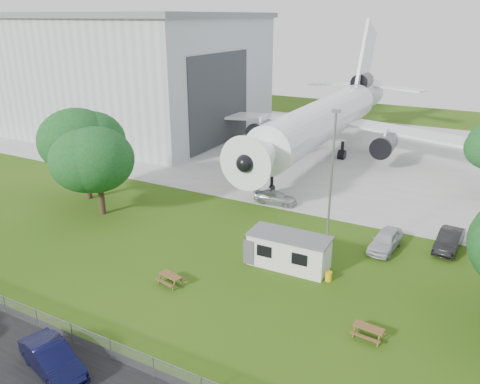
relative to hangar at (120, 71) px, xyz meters
The scene contains 15 objects.
ground 53.16m from the hangar, 43.47° to the right, with size 160.00×160.00×0.00m, color #3A5C14.
concrete_apron 39.17m from the hangar, ahead, with size 120.00×46.00×0.03m, color #B7B7B2.
hangar is the anchor object (origin of this frame).
airliner 36.21m from the hangar, ahead, with size 46.36×47.73×17.69m.
site_cabin 54.23m from the hangar, 35.46° to the right, with size 6.78×2.84×2.62m.
picnic_west 53.73m from the hangar, 45.24° to the right, with size 1.80×1.50×0.76m, color brown, non-canonical shape.
picnic_east 63.76m from the hangar, 35.71° to the right, with size 1.80×1.50×0.76m, color brown, non-canonical shape.
fence 60.00m from the hangar, 50.15° to the right, with size 58.00×0.04×1.30m, color gray.
lamp_mast 55.06m from the hangar, 32.84° to the right, with size 0.16×0.16×12.00m, color slate.
tree_west_big 34.15m from the hangar, 54.87° to the right, with size 8.09×8.09×10.15m.
tree_west_small 38.71m from the hangar, 51.80° to the right, with size 7.45×7.45×9.02m.
car_centre_sedan 60.95m from the hangar, 52.27° to the right, with size 1.72×4.93×1.62m, color black.
car_ne_hatch 56.13m from the hangar, 26.58° to the right, with size 1.89×4.70×1.60m, color #B0B2B8.
car_ne_sedan 59.26m from the hangar, 22.41° to the right, with size 1.69×4.85×1.60m, color black.
car_apron_van 43.35m from the hangar, 27.93° to the right, with size 1.80×4.44×1.29m, color #BABEC3.
Camera 1 is at (17.46, -24.81, 18.10)m, focal length 35.00 mm.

